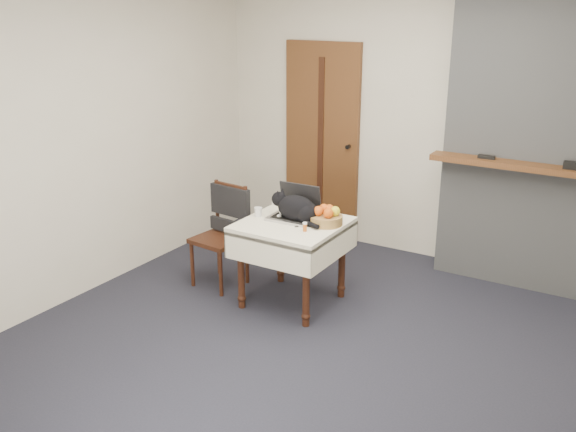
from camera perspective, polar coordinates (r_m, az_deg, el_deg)
name	(u,v)px	position (r m, az deg, el deg)	size (l,w,h in m)	color
ground	(336,345)	(4.77, 4.25, -11.37)	(4.50, 4.50, 0.00)	black
room_shell	(372,93)	(4.59, 7.48, 10.77)	(4.52, 4.01, 2.61)	beige
door	(322,142)	(6.58, 3.03, 6.56)	(0.82, 0.10, 2.00)	brown
chimney	(539,138)	(5.72, 21.39, 6.49)	(1.62, 0.48, 2.60)	gray
side_table	(292,235)	(5.14, 0.40, -1.74)	(0.78, 0.78, 0.70)	#351B0E
laptop	(295,210)	(5.19, 0.65, 0.55)	(0.37, 0.32, 0.27)	#B7B7BC
cat	(297,209)	(5.10, 0.83, 0.65)	(0.49, 0.22, 0.24)	black
cream_jar	(258,212)	(5.24, -2.66, 0.36)	(0.07, 0.07, 0.07)	silver
pill_bottle	(305,227)	(4.90, 1.51, -0.95)	(0.03, 0.03, 0.07)	#B14F15
fruit_basket	(326,217)	(5.05, 3.42, -0.08)	(0.26, 0.26, 0.15)	#A48942
desk_clutter	(315,224)	(5.06, 2.46, -0.69)	(0.16, 0.02, 0.01)	black
chair	(225,221)	(5.57, -5.58, -0.42)	(0.44, 0.43, 0.89)	#351B0E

